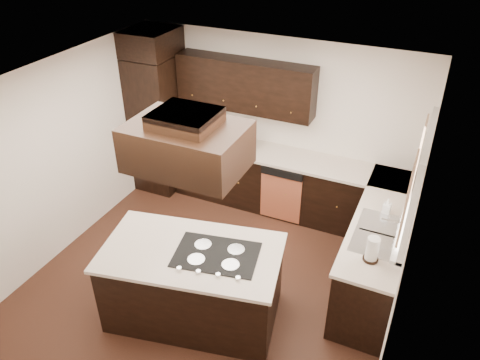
# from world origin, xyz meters

# --- Properties ---
(floor) EXTENTS (4.20, 4.20, 0.02)m
(floor) POSITION_xyz_m (0.00, 0.00, -0.01)
(floor) COLOR #593120
(floor) RESTS_ON ground
(ceiling) EXTENTS (4.20, 4.20, 0.02)m
(ceiling) POSITION_xyz_m (0.00, 0.00, 2.51)
(ceiling) COLOR white
(ceiling) RESTS_ON ground
(wall_back) EXTENTS (4.20, 0.02, 2.50)m
(wall_back) POSITION_xyz_m (0.00, 2.11, 1.25)
(wall_back) COLOR white
(wall_back) RESTS_ON ground
(wall_front) EXTENTS (4.20, 0.02, 2.50)m
(wall_front) POSITION_xyz_m (0.00, -2.11, 1.25)
(wall_front) COLOR white
(wall_front) RESTS_ON ground
(wall_left) EXTENTS (0.02, 4.20, 2.50)m
(wall_left) POSITION_xyz_m (-2.11, 0.00, 1.25)
(wall_left) COLOR white
(wall_left) RESTS_ON ground
(wall_right) EXTENTS (0.02, 4.20, 2.50)m
(wall_right) POSITION_xyz_m (2.11, 0.00, 1.25)
(wall_right) COLOR white
(wall_right) RESTS_ON ground
(oven_column) EXTENTS (0.65, 0.75, 2.12)m
(oven_column) POSITION_xyz_m (-1.78, 1.71, 1.06)
(oven_column) COLOR black
(oven_column) RESTS_ON floor
(wall_oven_face) EXTENTS (0.05, 0.62, 0.78)m
(wall_oven_face) POSITION_xyz_m (-1.43, 1.71, 1.12)
(wall_oven_face) COLOR #C46341
(wall_oven_face) RESTS_ON oven_column
(base_cabinets_back) EXTENTS (2.93, 0.60, 0.88)m
(base_cabinets_back) POSITION_xyz_m (0.03, 1.80, 0.44)
(base_cabinets_back) COLOR black
(base_cabinets_back) RESTS_ON floor
(base_cabinets_right) EXTENTS (0.60, 2.40, 0.88)m
(base_cabinets_right) POSITION_xyz_m (1.80, 0.90, 0.44)
(base_cabinets_right) COLOR black
(base_cabinets_right) RESTS_ON floor
(countertop_back) EXTENTS (2.93, 0.63, 0.04)m
(countertop_back) POSITION_xyz_m (0.03, 1.79, 0.90)
(countertop_back) COLOR beige
(countertop_back) RESTS_ON base_cabinets_back
(countertop_right) EXTENTS (0.63, 2.40, 0.04)m
(countertop_right) POSITION_xyz_m (1.79, 0.90, 0.90)
(countertop_right) COLOR beige
(countertop_right) RESTS_ON base_cabinets_right
(upper_cabinets) EXTENTS (2.00, 0.34, 0.72)m
(upper_cabinets) POSITION_xyz_m (-0.43, 1.93, 1.81)
(upper_cabinets) COLOR black
(upper_cabinets) RESTS_ON wall_back
(dishwasher_front) EXTENTS (0.60, 0.05, 0.72)m
(dishwasher_front) POSITION_xyz_m (0.33, 1.50, 0.40)
(dishwasher_front) COLOR #C46341
(dishwasher_front) RESTS_ON floor
(window_frame) EXTENTS (0.06, 1.32, 1.12)m
(window_frame) POSITION_xyz_m (2.07, 0.55, 1.65)
(window_frame) COLOR white
(window_frame) RESTS_ON wall_right
(window_pane) EXTENTS (0.00, 1.20, 1.00)m
(window_pane) POSITION_xyz_m (2.10, 0.55, 1.65)
(window_pane) COLOR white
(window_pane) RESTS_ON wall_right
(curtain_left) EXTENTS (0.02, 0.34, 0.90)m
(curtain_left) POSITION_xyz_m (2.01, 0.13, 1.70)
(curtain_left) COLOR beige
(curtain_left) RESTS_ON wall_right
(curtain_right) EXTENTS (0.02, 0.34, 0.90)m
(curtain_right) POSITION_xyz_m (2.01, 0.97, 1.70)
(curtain_right) COLOR beige
(curtain_right) RESTS_ON wall_right
(sink_rim) EXTENTS (0.52, 0.84, 0.01)m
(sink_rim) POSITION_xyz_m (1.80, 0.55, 0.92)
(sink_rim) COLOR silver
(sink_rim) RESTS_ON countertop_right
(island) EXTENTS (1.98, 1.33, 0.88)m
(island) POSITION_xyz_m (0.06, -0.55, 0.44)
(island) COLOR black
(island) RESTS_ON floor
(island_top) EXTENTS (2.05, 1.41, 0.04)m
(island_top) POSITION_xyz_m (0.06, -0.55, 0.90)
(island_top) COLOR beige
(island_top) RESTS_ON island
(cooktop) EXTENTS (0.96, 0.73, 0.01)m
(cooktop) POSITION_xyz_m (0.33, -0.50, 0.93)
(cooktop) COLOR black
(cooktop) RESTS_ON island_top
(range_hood) EXTENTS (1.05, 0.72, 0.42)m
(range_hood) POSITION_xyz_m (0.10, -0.55, 2.16)
(range_hood) COLOR black
(range_hood) RESTS_ON ceiling
(hood_duct) EXTENTS (0.55, 0.50, 0.13)m
(hood_duct) POSITION_xyz_m (0.10, -0.55, 2.44)
(hood_duct) COLOR black
(hood_duct) RESTS_ON ceiling
(blender_base) EXTENTS (0.15, 0.15, 0.10)m
(blender_base) POSITION_xyz_m (-1.02, 1.72, 0.97)
(blender_base) COLOR silver
(blender_base) RESTS_ON countertop_back
(blender_pitcher) EXTENTS (0.13, 0.13, 0.26)m
(blender_pitcher) POSITION_xyz_m (-1.02, 1.72, 1.15)
(blender_pitcher) COLOR silver
(blender_pitcher) RESTS_ON blender_base
(spice_rack) EXTENTS (0.34, 0.18, 0.28)m
(spice_rack) POSITION_xyz_m (-0.38, 1.79, 1.06)
(spice_rack) COLOR black
(spice_rack) RESTS_ON countertop_back
(mixing_bowl) EXTENTS (0.27, 0.27, 0.06)m
(mixing_bowl) POSITION_xyz_m (-1.03, 1.78, 0.95)
(mixing_bowl) COLOR white
(mixing_bowl) RESTS_ON countertop_back
(soap_bottle) EXTENTS (0.10, 0.10, 0.19)m
(soap_bottle) POSITION_xyz_m (1.80, 0.98, 1.02)
(soap_bottle) COLOR white
(soap_bottle) RESTS_ON countertop_right
(paper_towel) EXTENTS (0.17, 0.17, 0.28)m
(paper_towel) POSITION_xyz_m (1.79, 0.08, 1.06)
(paper_towel) COLOR white
(paper_towel) RESTS_ON countertop_right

